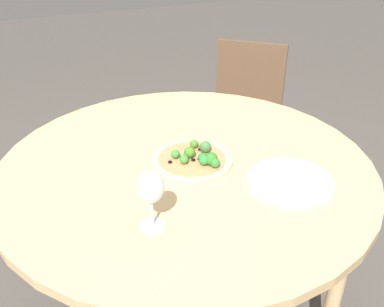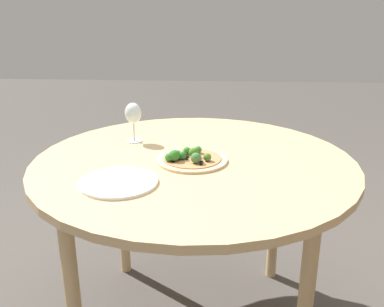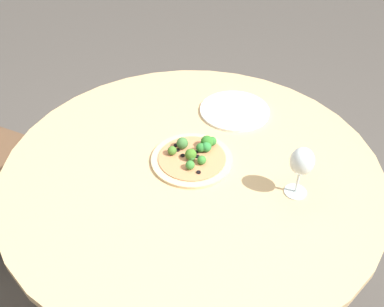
{
  "view_description": "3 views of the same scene",
  "coord_description": "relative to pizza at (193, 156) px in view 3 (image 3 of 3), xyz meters",
  "views": [
    {
      "loc": [
        -1.1,
        0.45,
        1.49
      ],
      "look_at": [
        -0.01,
        -0.02,
        0.8
      ],
      "focal_mm": 40.0,
      "sensor_mm": 36.0,
      "label": 1
    },
    {
      "loc": [
        0.08,
        -1.51,
        1.33
      ],
      "look_at": [
        -0.01,
        -0.02,
        0.8
      ],
      "focal_mm": 40.0,
      "sensor_mm": 36.0,
      "label": 2
    },
    {
      "loc": [
        0.27,
        0.98,
        1.68
      ],
      "look_at": [
        -0.01,
        -0.02,
        0.8
      ],
      "focal_mm": 40.0,
      "sensor_mm": 36.0,
      "label": 3
    }
  ],
  "objects": [
    {
      "name": "plate_near",
      "position": [
        -0.22,
        -0.22,
        -0.01
      ],
      "size": [
        0.26,
        0.26,
        0.01
      ],
      "color": "white",
      "rests_on": "dining_table"
    },
    {
      "name": "ground_plane",
      "position": [
        0.01,
        0.03,
        -0.78
      ],
      "size": [
        12.0,
        12.0,
        0.0
      ],
      "primitive_type": "plane",
      "color": "#4C4742"
    },
    {
      "name": "pizza",
      "position": [
        0.0,
        0.0,
        0.0
      ],
      "size": [
        0.26,
        0.26,
        0.06
      ],
      "color": "#DBBC89",
      "rests_on": "dining_table"
    },
    {
      "name": "dining_table",
      "position": [
        0.01,
        0.03,
        -0.08
      ],
      "size": [
        1.21,
        1.21,
        0.77
      ],
      "color": "tan",
      "rests_on": "ground_plane"
    },
    {
      "name": "wine_glass",
      "position": [
        -0.25,
        0.23,
        0.1
      ],
      "size": [
        0.07,
        0.07,
        0.17
      ],
      "color": "silver",
      "rests_on": "dining_table"
    }
  ]
}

